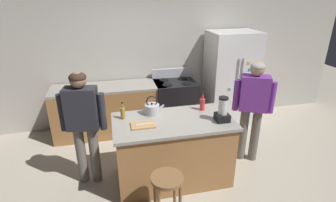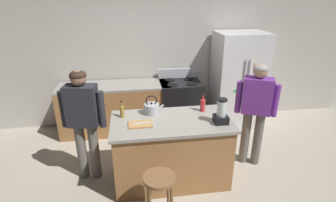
{
  "view_description": "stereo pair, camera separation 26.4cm",
  "coord_description": "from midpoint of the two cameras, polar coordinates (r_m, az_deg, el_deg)",
  "views": [
    {
      "loc": [
        -0.75,
        -2.97,
        2.47
      ],
      "look_at": [
        0.0,
        0.3,
        1.07
      ],
      "focal_mm": 28.1,
      "sensor_mm": 36.0,
      "label": 1
    },
    {
      "loc": [
        -0.49,
        -3.02,
        2.47
      ],
      "look_at": [
        0.0,
        0.3,
        1.07
      ],
      "focal_mm": 28.1,
      "sensor_mm": 36.0,
      "label": 2
    }
  ],
  "objects": [
    {
      "name": "person_by_island_left",
      "position": [
        3.58,
        -15.89,
        -3.22
      ],
      "size": [
        0.6,
        0.28,
        1.58
      ],
      "color": "#66605B",
      "rests_on": "ground_plane"
    },
    {
      "name": "blender_appliance",
      "position": [
        3.4,
        13.69,
        -2.55
      ],
      "size": [
        0.17,
        0.17,
        0.33
      ],
      "color": "black",
      "rests_on": "kitchen_island"
    },
    {
      "name": "bottle_vinegar",
      "position": [
        3.51,
        -7.82,
        -2.25
      ],
      "size": [
        0.06,
        0.06,
        0.24
      ],
      "color": "olive",
      "rests_on": "kitchen_island"
    },
    {
      "name": "chef_knife",
      "position": [
        3.31,
        -3.39,
        -4.86
      ],
      "size": [
        0.22,
        0.05,
        0.01
      ],
      "primitive_type": "cube",
      "rotation": [
        0.0,
        0.0,
        0.07
      ],
      "color": "#B7BABF",
      "rests_on": "cutting_board"
    },
    {
      "name": "back_wall",
      "position": [
        5.11,
        -1.22,
        9.98
      ],
      "size": [
        8.0,
        0.1,
        2.7
      ],
      "primitive_type": "cube",
      "color": "#BCB7AD",
      "rests_on": "ground_plane"
    },
    {
      "name": "kitchen_island",
      "position": [
        3.66,
        2.8,
        -10.65
      ],
      "size": [
        1.57,
        0.84,
        0.92
      ],
      "color": "#9E6B3D",
      "rests_on": "ground_plane"
    },
    {
      "name": "ground_plane",
      "position": [
        3.93,
        2.67,
        -16.29
      ],
      "size": [
        14.0,
        14.0,
        0.0
      ],
      "primitive_type": "plane",
      "color": "#B2A893"
    },
    {
      "name": "bottle_soda",
      "position": [
        3.7,
        9.57,
        -0.88
      ],
      "size": [
        0.07,
        0.07,
        0.26
      ],
      "color": "red",
      "rests_on": "kitchen_island"
    },
    {
      "name": "back_counter_run",
      "position": [
        4.97,
        -9.74,
        -1.54
      ],
      "size": [
        2.0,
        0.64,
        0.92
      ],
      "color": "#9E6B3D",
      "rests_on": "ground_plane"
    },
    {
      "name": "bar_stool",
      "position": [
        3.01,
        0.76,
        -18.23
      ],
      "size": [
        0.36,
        0.36,
        0.64
      ],
      "color": "brown",
      "rests_on": "ground_plane"
    },
    {
      "name": "tea_kettle",
      "position": [
        3.58,
        -1.46,
        -1.63
      ],
      "size": [
        0.28,
        0.2,
        0.27
      ],
      "color": "#B7BABF",
      "rests_on": "kitchen_island"
    },
    {
      "name": "person_by_sink_right",
      "position": [
        4.01,
        20.33,
        -1.04
      ],
      "size": [
        0.57,
        0.37,
        1.57
      ],
      "color": "#66605B",
      "rests_on": "ground_plane"
    },
    {
      "name": "cutting_board",
      "position": [
        3.32,
        -3.73,
        -5.09
      ],
      "size": [
        0.3,
        0.2,
        0.02
      ],
      "primitive_type": "cube",
      "color": "#B7844C",
      "rests_on": "kitchen_island"
    },
    {
      "name": "stove_range",
      "position": [
        5.05,
        4.11,
        -0.74
      ],
      "size": [
        0.76,
        0.65,
        1.1
      ],
      "color": "black",
      "rests_on": "ground_plane"
    },
    {
      "name": "refrigerator",
      "position": [
        5.22,
        16.25,
        4.25
      ],
      "size": [
        0.9,
        0.73,
        1.81
      ],
      "color": "silver",
      "rests_on": "ground_plane"
    }
  ]
}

